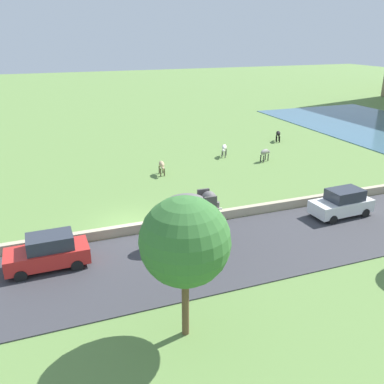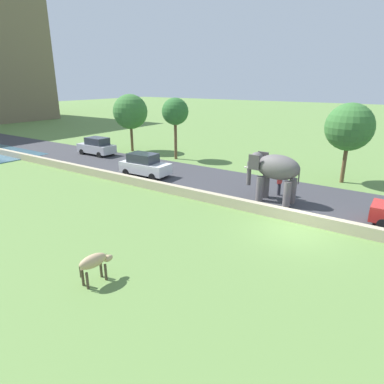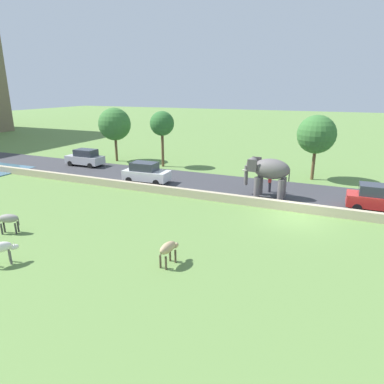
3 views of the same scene
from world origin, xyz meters
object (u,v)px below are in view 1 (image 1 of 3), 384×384
Objects in this scene: elephant at (188,210)px; car_white at (342,203)px; car_red at (48,252)px; person_beside_elephant at (198,239)px; cow_grey at (265,152)px; cow_black at (278,134)px; cow_white at (224,148)px; cow_tan at (162,165)px.

elephant is 0.86× the size of car_white.
person_beside_elephant is at bearing 79.95° from car_red.
person_beside_elephant is 1.18× the size of cow_grey.
cow_black is (-18.40, 6.68, -0.06)m from car_white.
cow_black is at bearing 160.06° from car_white.
car_red is at bearing -89.99° from car_white.
elephant is 2.57× the size of cow_white.
cow_tan is at bearing -145.10° from car_white.
person_beside_elephant is 13.48m from cow_tan.
car_white reaches higher than cow_tan.
elephant is at bearing 89.90° from car_red.
cow_grey is at bearing 122.55° from car_red.
car_red is at bearing -53.11° from cow_black.
car_white is (-0.02, 10.45, -1.14)m from elephant.
person_beside_elephant is 18.79m from cow_white.
car_white is at bearing 90.01° from car_red.
cow_white is at bearing 148.71° from elephant.
car_white is 3.00× the size of cow_white.
car_red is (-1.32, -7.44, 0.03)m from person_beside_elephant.
person_beside_elephant is 0.41× the size of car_red.
cow_grey is (2.69, 2.85, 0.00)m from cow_white.
cow_white is 3.92m from cow_grey.
car_red is 23.06m from cow_grey.
car_white is at bearing 4.80° from cow_white.
elephant is 17.34m from cow_grey.
car_white is at bearing 97.23° from person_beside_elephant.
cow_tan is at bearing 141.70° from car_red.
car_white is 12.50m from cow_grey.
car_white is 2.95× the size of cow_black.
cow_tan is 7.75m from cow_white.
cow_black is (-18.41, 24.53, -0.06)m from car_red.
car_white reaches higher than person_beside_elephant.
cow_grey is at bearing 46.63° from cow_white.
cow_white is at bearing -67.41° from cow_black.
cow_black is at bearing 139.69° from cow_grey.
car_red is at bearing -57.45° from cow_grey.
cow_tan is (-12.00, 9.48, -0.06)m from car_red.
car_red reaches higher than person_beside_elephant.
car_red is 2.96× the size of cow_white.
person_beside_elephant is 18.22m from cow_grey.
person_beside_elephant is at bearing 2.08° from elephant.
car_red is 15.29m from cow_tan.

